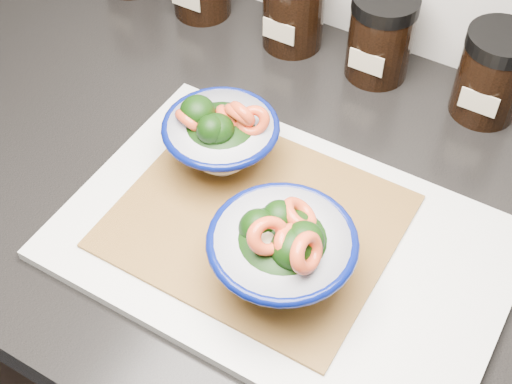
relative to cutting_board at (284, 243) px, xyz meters
The scene contains 9 objects.
cabinet 0.51m from the cutting_board, 159.69° to the left, with size 3.43×0.58×0.86m, color black.
countertop 0.19m from the cutting_board, 159.69° to the left, with size 3.50×0.60×0.04m, color black.
cutting_board is the anchor object (origin of this frame).
bamboo_mat 0.04m from the cutting_board, behind, with size 0.28×0.24×0.00m, color olive.
bowl_left 0.13m from the cutting_board, 152.52° to the left, with size 0.13×0.13×0.10m.
bowl_right 0.07m from the cutting_board, 64.15° to the right, with size 0.14×0.14×0.11m.
spice_jar_c 0.35m from the cutting_board, 117.12° to the left, with size 0.08×0.08×0.11m.
spice_jar_d 0.31m from the cutting_board, 96.30° to the left, with size 0.08×0.08×0.11m.
spice_jar_e 0.33m from the cutting_board, 70.44° to the left, with size 0.08×0.08×0.11m.
Camera 1 is at (0.37, 0.99, 1.50)m, focal length 50.00 mm.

